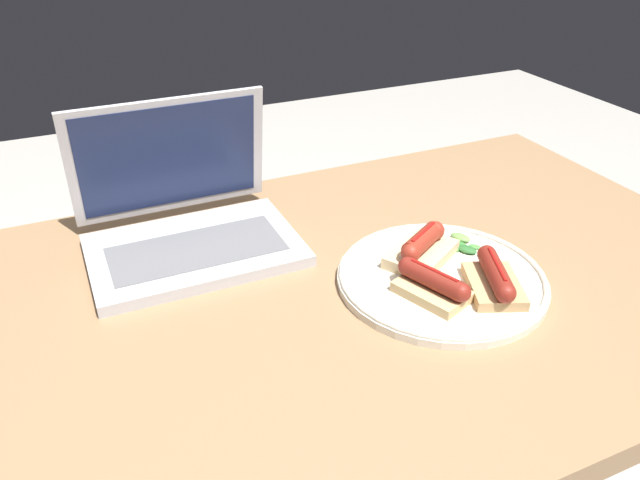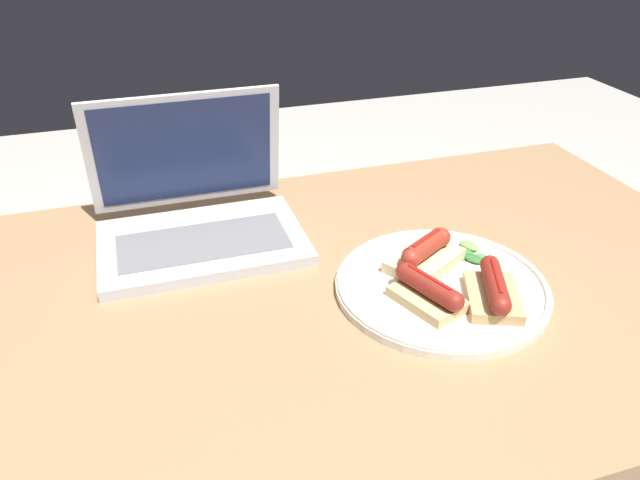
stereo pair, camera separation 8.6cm
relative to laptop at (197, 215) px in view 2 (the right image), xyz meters
The scene contains 7 objects.
desk 0.26m from the laptop, 58.29° to the right, with size 1.32×0.75×0.76m.
laptop is the anchor object (origin of this frame).
plate 0.39m from the laptop, 40.00° to the right, with size 0.29×0.29×0.02m.
sausage_toast_left 0.46m from the laptop, 42.05° to the right, with size 0.10×0.12×0.04m.
sausage_toast_middle 0.38m from the laptop, 47.82° to the right, with size 0.09×0.11×0.04m.
sausage_toast_right 0.36m from the laptop, 34.46° to the right, with size 0.13×0.12×0.05m.
salad_pile 0.41m from the laptop, 27.73° to the right, with size 0.06×0.07×0.01m.
Camera 2 is at (-0.20, -0.67, 1.26)m, focal length 35.00 mm.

